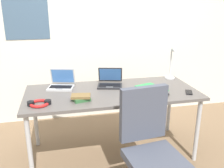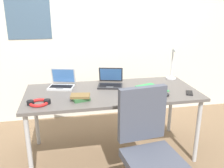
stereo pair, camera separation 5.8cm
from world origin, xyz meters
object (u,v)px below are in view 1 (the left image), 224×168
book_stack (81,98)px  computer_mouse (165,94)px  paper_folder_near_lamp (151,88)px  office_chair (151,158)px  desk_lamp (172,63)px  laptop_back_left (61,84)px  headphones (39,103)px  cell_phone (189,92)px  laptop_far_corner (110,82)px

book_stack → computer_mouse: bearing=-2.7°
paper_folder_near_lamp → office_chair: bearing=-110.1°
desk_lamp → laptop_back_left: 1.33m
computer_mouse → headphones: bearing=152.9°
desk_lamp → book_stack: 1.25m
cell_phone → office_chair: office_chair is taller
computer_mouse → book_stack: size_ratio=0.48×
laptop_far_corner → cell_phone: bearing=-27.5°
laptop_back_left → paper_folder_near_lamp: bearing=-14.2°
computer_mouse → cell_phone: bearing=-23.7°
laptop_far_corner → paper_folder_near_lamp: 0.46m
desk_lamp → headphones: size_ratio=1.87×
laptop_back_left → book_stack: bearing=-67.7°
desk_lamp → cell_phone: (-0.03, -0.49, -0.19)m
cell_phone → office_chair: bearing=-113.9°
computer_mouse → book_stack: bearing=150.8°
office_chair → book_stack: bearing=132.9°
cell_phone → headphones: bearing=-155.1°
laptop_back_left → paper_folder_near_lamp: size_ratio=1.03×
cell_phone → book_stack: size_ratio=0.68×
cell_phone → office_chair: 0.87m
headphones → book_stack: bearing=4.0°
book_stack → office_chair: office_chair is taller
book_stack → paper_folder_near_lamp: bearing=13.0°
desk_lamp → office_chair: desk_lamp is taller
laptop_back_left → paper_folder_near_lamp: laptop_back_left is taller
laptop_far_corner → desk_lamp: bearing=7.2°
laptop_back_left → computer_mouse: 1.12m
headphones → computer_mouse: bearing=-0.6°
paper_folder_near_lamp → cell_phone: bearing=-31.9°
book_stack → paper_folder_near_lamp: book_stack is taller
headphones → book_stack: (0.38, 0.03, 0.01)m
desk_lamp → paper_folder_near_lamp: bearing=-141.7°
book_stack → desk_lamp: bearing=22.2°
headphones → book_stack: book_stack is taller
laptop_far_corner → office_chair: size_ratio=0.33×
desk_lamp → laptop_back_left: (-1.32, -0.04, -0.16)m
laptop_back_left → cell_phone: laptop_back_left is taller
computer_mouse → office_chair: (-0.33, -0.51, -0.36)m
laptop_far_corner → office_chair: bearing=-80.5°
headphones → office_chair: bearing=-30.4°
laptop_back_left → headphones: (-0.21, -0.45, -0.03)m
laptop_back_left → office_chair: 1.25m
cell_phone → book_stack: book_stack is taller
desk_lamp → paper_folder_near_lamp: desk_lamp is taller
cell_phone → desk_lamp: bearing=111.5°
desk_lamp → laptop_far_corner: bearing=-172.8°
cell_phone → book_stack: bearing=-156.5°
laptop_far_corner → book_stack: (-0.36, -0.37, -0.01)m
laptop_back_left → book_stack: laptop_back_left is taller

